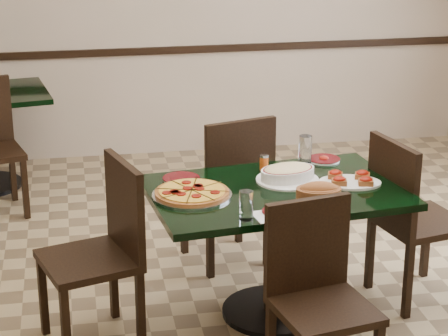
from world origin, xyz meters
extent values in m
plane|color=#927C54|center=(0.00, 0.00, 0.00)|extent=(5.50, 5.50, 0.00)
cube|color=black|center=(0.00, 2.73, 0.90)|extent=(5.00, 0.03, 0.06)
cube|color=black|center=(0.14, -0.22, 0.73)|extent=(1.43, 1.01, 0.04)
cylinder|color=black|center=(0.14, -0.22, 0.35)|extent=(0.12, 0.12, 0.71)
cylinder|color=black|center=(0.14, -0.22, 0.01)|extent=(0.58, 0.58, 0.03)
cube|color=black|center=(0.01, 0.53, 0.47)|extent=(0.56, 0.56, 0.04)
cube|color=black|center=(0.06, 0.33, 0.73)|extent=(0.45, 0.16, 0.49)
cube|color=black|center=(0.14, 0.77, 0.22)|extent=(0.05, 0.05, 0.45)
cube|color=black|center=(0.25, 0.39, 0.22)|extent=(0.05, 0.05, 0.45)
cube|color=black|center=(-0.24, 0.67, 0.22)|extent=(0.05, 0.05, 0.45)
cube|color=black|center=(-0.13, 0.29, 0.22)|extent=(0.05, 0.05, 0.45)
cube|color=black|center=(0.19, -1.01, 0.44)|extent=(0.51, 0.51, 0.04)
cube|color=black|center=(0.15, -0.82, 0.69)|extent=(0.43, 0.13, 0.46)
cube|color=black|center=(0.34, -0.80, 0.21)|extent=(0.05, 0.05, 0.42)
cube|color=black|center=(1.01, -0.16, 0.46)|extent=(0.54, 0.54, 0.04)
cube|color=black|center=(0.81, -0.21, 0.73)|extent=(0.14, 0.45, 0.48)
cube|color=black|center=(0.86, -0.40, 0.22)|extent=(0.05, 0.05, 0.44)
cube|color=black|center=(1.16, 0.07, 0.22)|extent=(0.05, 0.05, 0.44)
cube|color=black|center=(0.78, -0.01, 0.22)|extent=(0.05, 0.05, 0.44)
cube|color=black|center=(-0.87, -0.35, 0.47)|extent=(0.57, 0.57, 0.04)
cube|color=black|center=(-0.67, -0.29, 0.73)|extent=(0.17, 0.45, 0.49)
cube|color=black|center=(-1.11, -0.22, 0.22)|extent=(0.05, 0.05, 0.45)
cube|color=black|center=(-0.73, -0.10, 0.22)|extent=(0.05, 0.05, 0.45)
cube|color=black|center=(-1.00, -0.60, 0.22)|extent=(0.05, 0.05, 0.45)
cube|color=black|center=(-0.62, -0.48, 0.22)|extent=(0.05, 0.05, 0.45)
cube|color=black|center=(-1.26, 1.44, 0.22)|extent=(0.05, 0.05, 0.44)
cube|color=black|center=(-1.36, 1.81, 0.22)|extent=(0.05, 0.05, 0.44)
cylinder|color=silver|center=(-0.31, -0.25, 0.76)|extent=(0.42, 0.42, 0.01)
cylinder|color=#955320|center=(-0.31, -0.25, 0.77)|extent=(0.39, 0.39, 0.02)
cylinder|color=gold|center=(-0.31, -0.25, 0.78)|extent=(0.35, 0.35, 0.01)
cylinder|color=white|center=(0.23, -0.12, 0.76)|extent=(0.35, 0.35, 0.01)
ellipsoid|color=#FCEAAD|center=(0.23, -0.12, 0.82)|extent=(0.31, 0.24, 0.04)
ellipsoid|color=brown|center=(0.33, -0.41, 0.81)|extent=(0.21, 0.12, 0.08)
cylinder|color=white|center=(0.08, -0.56, 0.76)|extent=(0.16, 0.16, 0.01)
cylinder|color=#3B0407|center=(0.08, -0.56, 0.76)|extent=(0.17, 0.17, 0.00)
cylinder|color=white|center=(0.53, 0.18, 0.76)|extent=(0.19, 0.19, 0.01)
cylinder|color=#3B0407|center=(0.53, 0.18, 0.76)|extent=(0.19, 0.19, 0.00)
ellipsoid|color=#941E07|center=(0.53, 0.18, 0.77)|extent=(0.06, 0.06, 0.03)
cylinder|color=white|center=(-0.34, 0.00, 0.76)|extent=(0.20, 0.20, 0.01)
cylinder|color=#3B0407|center=(-0.34, 0.00, 0.76)|extent=(0.21, 0.21, 0.00)
cube|color=white|center=(0.03, -0.59, 0.75)|extent=(0.18, 0.18, 0.00)
cube|color=silver|center=(0.05, -0.59, 0.76)|extent=(0.03, 0.15, 0.00)
cylinder|color=white|center=(0.41, 0.16, 0.83)|extent=(0.08, 0.08, 0.16)
cylinder|color=white|center=(-0.10, -0.60, 0.82)|extent=(0.07, 0.07, 0.15)
cylinder|color=#D15916|center=(0.15, 0.09, 0.79)|extent=(0.05, 0.05, 0.08)
cylinder|color=silver|center=(0.15, 0.09, 0.83)|extent=(0.05, 0.05, 0.01)
camera|label=1|loc=(-0.91, -4.46, 2.41)|focal=70.00mm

